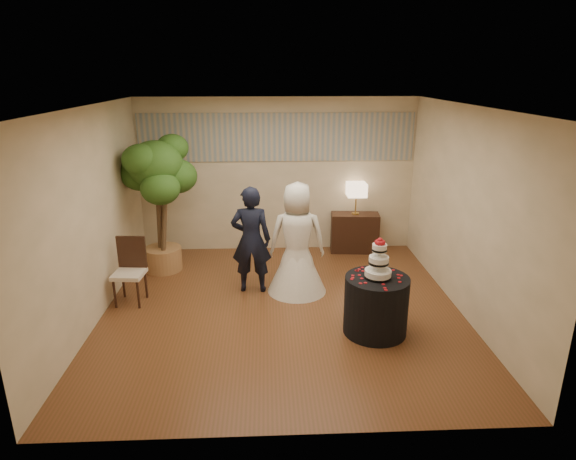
{
  "coord_description": "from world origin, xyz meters",
  "views": [
    {
      "loc": [
        -0.2,
        -6.14,
        3.22
      ],
      "look_at": [
        0.1,
        0.4,
        1.05
      ],
      "focal_mm": 30.0,
      "sensor_mm": 36.0,
      "label": 1
    }
  ],
  "objects_px": {
    "bride": "(297,239)",
    "ficus_tree": "(159,204)",
    "cake_table": "(376,305)",
    "side_chair": "(129,272)",
    "wedding_cake": "(379,258)",
    "groom": "(251,240)",
    "console": "(355,233)",
    "table_lamp": "(356,199)"
  },
  "relations": [
    {
      "from": "groom",
      "to": "console",
      "type": "distance_m",
      "value": 2.51
    },
    {
      "from": "wedding_cake",
      "to": "table_lamp",
      "type": "relative_size",
      "value": 0.91
    },
    {
      "from": "table_lamp",
      "to": "ficus_tree",
      "type": "height_order",
      "value": "ficus_tree"
    },
    {
      "from": "console",
      "to": "side_chair",
      "type": "distance_m",
      "value": 4.12
    },
    {
      "from": "groom",
      "to": "cake_table",
      "type": "xyz_separation_m",
      "value": [
        1.61,
        -1.33,
        -0.44
      ]
    },
    {
      "from": "wedding_cake",
      "to": "console",
      "type": "height_order",
      "value": "wedding_cake"
    },
    {
      "from": "groom",
      "to": "side_chair",
      "type": "distance_m",
      "value": 1.82
    },
    {
      "from": "bride",
      "to": "ficus_tree",
      "type": "bearing_deg",
      "value": -20.29
    },
    {
      "from": "ficus_tree",
      "to": "console",
      "type": "bearing_deg",
      "value": 12.36
    },
    {
      "from": "bride",
      "to": "table_lamp",
      "type": "xyz_separation_m",
      "value": [
        1.18,
        1.67,
        0.16
      ]
    },
    {
      "from": "cake_table",
      "to": "side_chair",
      "type": "bearing_deg",
      "value": 163.65
    },
    {
      "from": "cake_table",
      "to": "side_chair",
      "type": "relative_size",
      "value": 0.85
    },
    {
      "from": "side_chair",
      "to": "table_lamp",
      "type": "bearing_deg",
      "value": 33.6
    },
    {
      "from": "console",
      "to": "side_chair",
      "type": "height_order",
      "value": "side_chair"
    },
    {
      "from": "wedding_cake",
      "to": "console",
      "type": "distance_m",
      "value": 3.03
    },
    {
      "from": "bride",
      "to": "ficus_tree",
      "type": "distance_m",
      "value": 2.42
    },
    {
      "from": "wedding_cake",
      "to": "side_chair",
      "type": "xyz_separation_m",
      "value": [
        -3.36,
        0.99,
        -0.55
      ]
    },
    {
      "from": "console",
      "to": "side_chair",
      "type": "bearing_deg",
      "value": -146.56
    },
    {
      "from": "side_chair",
      "to": "groom",
      "type": "bearing_deg",
      "value": 16.38
    },
    {
      "from": "cake_table",
      "to": "table_lamp",
      "type": "bearing_deg",
      "value": 85.1
    },
    {
      "from": "console",
      "to": "ficus_tree",
      "type": "xyz_separation_m",
      "value": [
        -3.39,
        -0.74,
        0.79
      ]
    },
    {
      "from": "cake_table",
      "to": "ficus_tree",
      "type": "xyz_separation_m",
      "value": [
        -3.14,
        2.21,
        0.77
      ]
    },
    {
      "from": "bride",
      "to": "ficus_tree",
      "type": "height_order",
      "value": "ficus_tree"
    },
    {
      "from": "ficus_tree",
      "to": "table_lamp",
      "type": "bearing_deg",
      "value": 12.36
    },
    {
      "from": "side_chair",
      "to": "ficus_tree",
      "type": "bearing_deg",
      "value": 84.53
    },
    {
      "from": "ficus_tree",
      "to": "side_chair",
      "type": "relative_size",
      "value": 2.41
    },
    {
      "from": "cake_table",
      "to": "wedding_cake",
      "type": "bearing_deg",
      "value": 0.0
    },
    {
      "from": "groom",
      "to": "console",
      "type": "xyz_separation_m",
      "value": [
        1.87,
        1.61,
        -0.46
      ]
    },
    {
      "from": "groom",
      "to": "cake_table",
      "type": "distance_m",
      "value": 2.14
    },
    {
      "from": "ficus_tree",
      "to": "side_chair",
      "type": "bearing_deg",
      "value": -100.6
    },
    {
      "from": "bride",
      "to": "table_lamp",
      "type": "relative_size",
      "value": 2.93
    },
    {
      "from": "groom",
      "to": "console",
      "type": "height_order",
      "value": "groom"
    },
    {
      "from": "bride",
      "to": "wedding_cake",
      "type": "xyz_separation_m",
      "value": [
        0.93,
        -1.27,
        0.18
      ]
    },
    {
      "from": "cake_table",
      "to": "table_lamp",
      "type": "relative_size",
      "value": 1.4
    },
    {
      "from": "ficus_tree",
      "to": "side_chair",
      "type": "distance_m",
      "value": 1.41
    },
    {
      "from": "bride",
      "to": "console",
      "type": "relative_size",
      "value": 1.96
    },
    {
      "from": "cake_table",
      "to": "table_lamp",
      "type": "distance_m",
      "value": 3.03
    },
    {
      "from": "table_lamp",
      "to": "groom",
      "type": "bearing_deg",
      "value": -139.16
    },
    {
      "from": "bride",
      "to": "wedding_cake",
      "type": "relative_size",
      "value": 3.21
    },
    {
      "from": "groom",
      "to": "side_chair",
      "type": "xyz_separation_m",
      "value": [
        -1.75,
        -0.35,
        -0.34
      ]
    },
    {
      "from": "bride",
      "to": "console",
      "type": "bearing_deg",
      "value": -122.63
    },
    {
      "from": "wedding_cake",
      "to": "table_lamp",
      "type": "bearing_deg",
      "value": 85.1
    }
  ]
}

